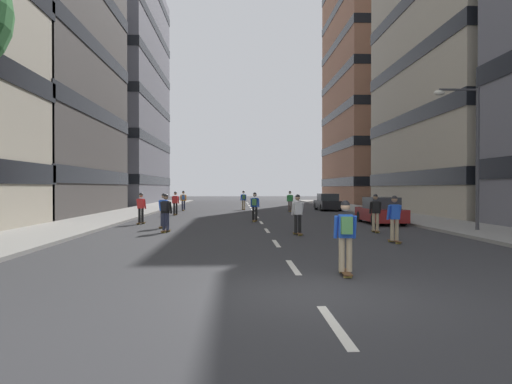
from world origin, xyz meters
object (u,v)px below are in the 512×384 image
Objects in this scene: skater_5 at (244,199)px; skater_11 at (255,205)px; skater_9 at (375,211)px; skater_4 at (166,210)px; skater_2 at (164,209)px; skater_8 at (141,207)px; streetlamp_right at (470,142)px; parked_car_mid at (328,203)px; skater_1 at (175,202)px; skater_6 at (290,200)px; skater_7 at (394,217)px; skater_10 at (346,233)px; parked_car_near at (381,212)px; skater_3 at (183,199)px; skater_0 at (298,212)px.

skater_5 is 14.19m from skater_11.
skater_4 is at bearing 177.27° from skater_9.
skater_8 is (-1.67, 2.53, 0.00)m from skater_2.
parked_car_mid is at bearing 96.73° from streetlamp_right.
parked_car_mid is 14.39m from skater_1.
skater_6 is 11.67m from skater_11.
skater_7 is (-2.35, -23.96, 0.29)m from parked_car_mid.
skater_1 is 24.63m from skater_10.
skater_9 is 1.00× the size of skater_10.
parked_car_mid is (0.00, 15.06, 0.00)m from parked_car_near.
skater_2 is 3.04m from skater_8.
skater_2 is at bearing 101.30° from skater_4.
skater_3 is 30.81m from skater_10.
skater_11 is (0.45, -14.19, 0.00)m from skater_5.
skater_2 is at bearing -103.46° from skater_5.
skater_5 is at bearing 114.98° from streetlamp_right.
skater_0 is at bearing -29.79° from skater_2.
skater_3 reaches higher than parked_car_near.
streetlamp_right reaches higher than skater_4.
skater_4 is at bearing -124.22° from skater_11.
skater_4 is (-11.53, -19.58, 0.32)m from parked_car_mid.
skater_5 is (-2.01, 22.03, 0.03)m from skater_0.
skater_0 is at bearing -63.39° from skater_1.
skater_1 is 17.41m from skater_9.
skater_7 is at bearing -34.65° from skater_2.
skater_6 is (-6.06, 18.40, -3.15)m from streetlamp_right.
skater_1 is (-7.24, 14.45, 0.00)m from skater_0.
skater_11 is at bearing 142.75° from streetlamp_right.
skater_11 is at bearing 94.87° from skater_10.
skater_11 is (4.39, 6.45, 0.00)m from skater_4.
skater_4 reaches higher than parked_car_mid.
parked_car_near is 5.32m from skater_9.
skater_2 is 14.25m from skater_10.
parked_car_mid is 20.12m from skater_8.
parked_car_mid is 2.47× the size of skater_0.
skater_7 is 1.00× the size of skater_9.
skater_5 is at bearing 91.81° from skater_11.
skater_6 is (-3.66, -1.99, 0.29)m from parked_car_mid.
skater_1 is 1.00× the size of skater_8.
streetlamp_right reaches higher than skater_11.
streetlamp_right reaches higher than skater_0.
parked_car_mid is at bearing 75.09° from skater_0.
skater_3 is 1.00× the size of skater_8.
skater_7 is at bearing -95.61° from parked_car_mid.
skater_4 is (-13.94, 0.81, -3.12)m from streetlamp_right.
parked_car_near is at bearing 21.41° from skater_4.
skater_3 is (-0.14, 6.36, 0.03)m from skater_1.
skater_8 is (-11.30, 9.19, 0.00)m from skater_7.
skater_0 is 1.00× the size of skater_10.
parked_car_near is 2.47× the size of skater_7.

